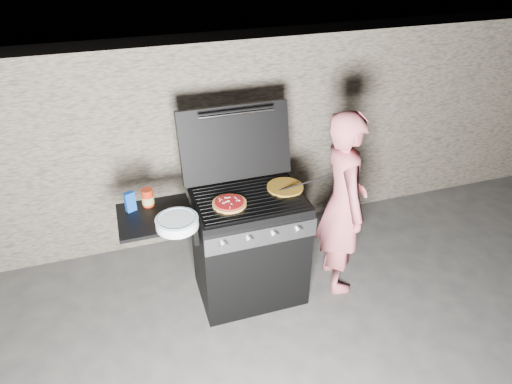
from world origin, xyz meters
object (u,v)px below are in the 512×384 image
object	(u,v)px
gas_grill	(218,254)
pizza_topped	(229,203)
sauce_jar	(148,197)
person	(343,204)

from	to	relation	value
gas_grill	pizza_topped	xyz separation A→B (m)	(0.09, -0.04, 0.47)
sauce_jar	gas_grill	bearing A→B (deg)	-17.14
gas_grill	sauce_jar	distance (m)	0.69
gas_grill	sauce_jar	xyz separation A→B (m)	(-0.45, 0.14, 0.51)
sauce_jar	pizza_topped	bearing A→B (deg)	-18.38
sauce_jar	person	bearing A→B (deg)	-8.38
gas_grill	sauce_jar	bearing A→B (deg)	162.86
pizza_topped	sauce_jar	xyz separation A→B (m)	(-0.54, 0.18, 0.04)
sauce_jar	person	distance (m)	1.45
person	pizza_topped	bearing A→B (deg)	95.91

